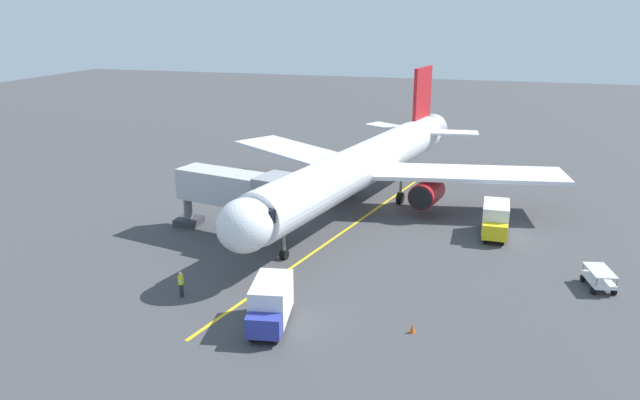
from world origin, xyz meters
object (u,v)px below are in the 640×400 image
Objects in this scene: airplane at (364,165)px; box_truck_portside at (270,304)px; ground_crew_wing_walker at (236,211)px; safety_cone_wing_port at (267,227)px; jet_bridge at (242,191)px; safety_cone_nose_right at (232,224)px; ground_crew_marshaller at (181,284)px; box_truck_starboard_side at (495,220)px; baggage_cart_near_nose at (599,279)px; safety_cone_nose_left at (412,328)px.

airplane is 8.24× the size of box_truck_portside.
safety_cone_wing_port is at bearing 157.00° from ground_crew_wing_walker.
jet_bridge is 4.27m from safety_cone_nose_right.
ground_crew_marshaller is 25.22m from box_truck_starboard_side.
safety_cone_nose_right is at bearing 40.95° from airplane.
baggage_cart_near_nose is at bearing 146.25° from airplane.
jet_bridge is 20.91× the size of safety_cone_nose_right.
airplane reaches higher than jet_bridge.
ground_crew_wing_walker is at bearing -40.63° from safety_cone_nose_left.
box_truck_starboard_side is (-19.38, -5.57, -2.38)m from jet_bridge.
safety_cone_nose_right is 3.14m from safety_cone_wing_port.
baggage_cart_near_nose is at bearing 168.77° from ground_crew_wing_walker.
jet_bridge is 4.05× the size of baggage_cart_near_nose.
safety_cone_wing_port is at bearing 52.38° from airplane.
jet_bridge reaches higher than box_truck_starboard_side.
ground_crew_marshaller is at bearing 41.47° from box_truck_starboard_side.
box_truck_starboard_side is 17.70m from safety_cone_nose_left.
safety_cone_nose_right is (21.16, 3.88, -1.11)m from box_truck_starboard_side.
ground_crew_marshaller is at bearing 86.09° from safety_cone_wing_port.
ground_crew_wing_walker is at bearing -60.39° from box_truck_portside.
box_truck_starboard_side is (-21.39, -2.42, 0.50)m from ground_crew_wing_walker.
jet_bridge is at bearing -87.53° from ground_crew_marshaller.
box_truck_portside is 8.84× the size of safety_cone_wing_port.
ground_crew_marshaller is 14.50m from ground_crew_wing_walker.
safety_cone_nose_left is 1.00× the size of safety_cone_nose_right.
baggage_cart_near_nose is 5.16× the size of safety_cone_nose_right.
box_truck_starboard_side is (-11.73, 4.31, -2.62)m from airplane.
safety_cone_nose_right is (2.27, -12.82, -0.61)m from ground_crew_marshaller.
safety_cone_nose_right is (9.43, 8.18, -3.73)m from airplane.
baggage_cart_near_nose is 5.16× the size of safety_cone_wing_port.
box_truck_portside is at bearing 163.83° from ground_crew_marshaller.
airplane is 23.41× the size of ground_crew_wing_walker.
baggage_cart_near_nose is at bearing -139.93° from safety_cone_nose_left.
safety_cone_wing_port is at bearing -43.95° from safety_cone_nose_left.
airplane reaches higher than ground_crew_wing_walker.
safety_cone_nose_right is at bearing -38.07° from safety_cone_nose_left.
jet_bridge is at bearing -5.30° from baggage_cart_near_nose.
safety_cone_nose_left is (-17.17, 14.73, -0.61)m from ground_crew_wing_walker.
ground_crew_wing_walker is 22.63m from safety_cone_nose_left.
ground_crew_marshaller reaches higher than baggage_cart_near_nose.
safety_cone_wing_port is (-3.37, 1.43, -0.61)m from ground_crew_wing_walker.
baggage_cart_near_nose is 25.04m from safety_cone_wing_port.
jet_bridge is (7.65, 9.88, -0.24)m from airplane.
safety_cone_nose_right is (1.79, -1.70, -3.49)m from jet_bridge.
baggage_cart_near_nose is 5.16× the size of safety_cone_nose_left.
safety_cone_wing_port is (18.02, 3.85, -1.11)m from box_truck_starboard_side.
ground_crew_wing_walker is at bearing -81.20° from safety_cone_nose_right.
box_truck_portside is at bearing 121.35° from safety_cone_nose_right.
jet_bridge is 20.91× the size of safety_cone_nose_left.
baggage_cart_near_nose reaches higher than safety_cone_nose_left.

